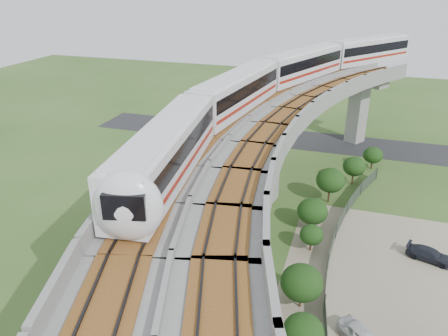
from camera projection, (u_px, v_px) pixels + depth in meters
The scene contains 14 objects.
ground at pixel (229, 251), 38.38m from camera, with size 160.00×160.00×0.00m, color #325020.
dirt_lot at pixel (399, 299), 32.71m from camera, with size 18.00×26.00×0.04m, color #80735D.
asphalt_road at pixel (289, 138), 64.42m from camera, with size 60.00×8.00×0.03m, color #232326.
viaduct at pixel (277, 162), 33.59m from camera, with size 19.58×73.98×11.40m.
metro_train at pixel (289, 80), 44.97m from camera, with size 19.12×59.55×3.64m.
fence at pixel (344, 265), 35.34m from camera, with size 3.87×38.73×1.50m.
tree_0 at pixel (373, 155), 53.80m from camera, with size 2.39×2.39×2.85m.
tree_1 at pixel (354, 166), 49.73m from camera, with size 2.58×2.58×3.31m.
tree_2 at pixel (330, 180), 45.57m from camera, with size 3.01×3.01×3.86m.
tree_3 at pixel (312, 211), 41.14m from camera, with size 2.89×2.89×3.06m.
tree_4 at pixel (312, 235), 37.84m from camera, with size 2.07×2.07×2.51m.
tree_5 at pixel (302, 283), 31.13m from camera, with size 3.07×3.07×3.50m.
tree_6 at pixel (303, 332), 26.71m from camera, with size 2.56×2.56×3.40m.
car_dark at pixel (429, 255), 36.95m from camera, with size 1.51×3.72×1.08m, color black.
Camera 1 is at (9.37, -30.61, 22.41)m, focal length 35.00 mm.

